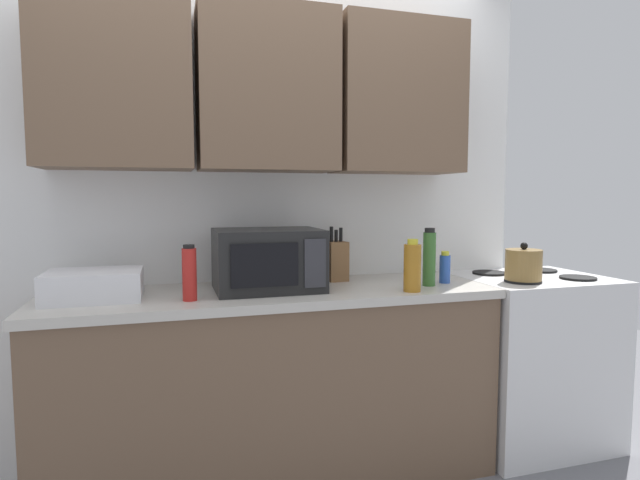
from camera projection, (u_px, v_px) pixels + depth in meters
wall_back_with_cabinets at (264, 148)px, 2.52m from camera, size 2.91×0.38×2.60m
counter_run at (275, 384)px, 2.39m from camera, size 2.04×0.63×0.90m
stove_range at (529, 358)px, 2.77m from camera, size 0.76×0.64×0.91m
kettle at (523, 265)px, 2.55m from camera, size 0.18×0.18×0.19m
microwave at (268, 260)px, 2.33m from camera, size 0.48×0.37×0.28m
dish_rack at (94, 285)px, 2.13m from camera, size 0.38×0.30×0.12m
knife_block at (335, 260)px, 2.60m from camera, size 0.11×0.13×0.28m
bottle_red_sauce at (189, 273)px, 2.10m from camera, size 0.06×0.06×0.23m
bottle_blue_cleaner at (445, 268)px, 2.53m from camera, size 0.05×0.05×0.16m
bottle_amber_vinegar at (412, 267)px, 2.30m from camera, size 0.08×0.08×0.24m
bottle_green_oil at (429, 258)px, 2.44m from camera, size 0.06×0.06×0.28m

